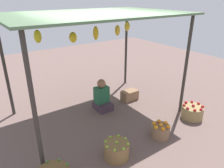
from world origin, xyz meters
TOP-DOWN VIEW (x-y plane):
  - ground_plane at (0.00, 0.00)m, footprint 14.00×14.00m
  - market_stall_structure at (-0.00, 0.00)m, footprint 3.68×2.47m
  - vendor_person at (0.18, 0.09)m, footprint 0.36×0.44m
  - basket_limes at (-0.54, -1.50)m, footprint 0.44×0.44m
  - basket_oranges at (0.52, -1.54)m, footprint 0.37×0.37m
  - basket_red_apples at (1.66, -1.45)m, footprint 0.48×0.48m
  - wooden_crate_near_vendor at (1.05, 0.09)m, footprint 0.44×0.26m

SIDE VIEW (x-z plane):
  - ground_plane at x=0.00m, z-range 0.00..0.00m
  - wooden_crate_near_vendor at x=1.05m, z-range 0.00..0.26m
  - basket_oranges at x=0.52m, z-range -0.02..0.30m
  - basket_red_apples at x=1.66m, z-range -0.02..0.32m
  - basket_limes at x=-0.54m, z-range -0.02..0.32m
  - vendor_person at x=0.18m, z-range -0.09..0.69m
  - market_stall_structure at x=0.00m, z-range 0.99..3.30m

